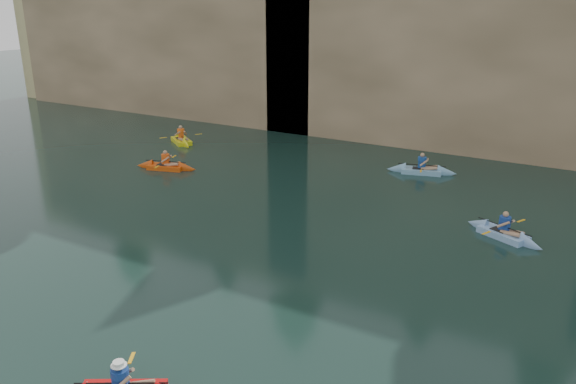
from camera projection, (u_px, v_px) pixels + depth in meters
The scene contains 10 objects.
ground at pixel (151, 337), 14.10m from camera, with size 160.00×160.00×0.00m, color black.
cliff at pixel (465, 32), 36.69m from camera, with size 70.00×16.00×12.00m, color tan.
cliff_slab_west at pixel (158, 40), 40.37m from camera, with size 26.00×2.40×10.56m, color tan.
cliff_slab_center at pixel (469, 46), 29.78m from camera, with size 24.00×2.40×11.40m, color tan.
sea_cave_west at pixel (176, 89), 39.96m from camera, with size 4.50×1.00×4.00m, color black.
sea_cave_center at pixel (357, 114), 33.43m from camera, with size 3.50×1.00×3.20m, color black.
kayaker_orange at pixel (166, 166), 28.00m from camera, with size 3.25×2.31×1.21m.
kayaker_ltblue_near at pixel (503, 233), 19.98m from camera, with size 3.10×2.20×1.22m.
kayaker_yellow at pixel (181, 140), 33.14m from camera, with size 3.07×2.45×1.31m.
kayaker_ltblue_mid at pixel (421, 170), 27.34m from camera, with size 3.43×2.43×1.28m.
Camera 1 is at (9.10, -8.77, 8.04)m, focal length 35.00 mm.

